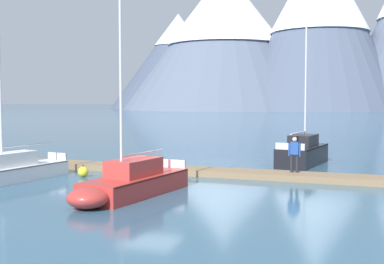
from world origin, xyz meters
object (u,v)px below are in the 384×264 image
at_px(sailboat_second_berth, 4,172).
at_px(sailboat_mid_dock_port, 130,182).
at_px(mooring_buoy_channel_marker, 83,172).
at_px(person_on_dock, 294,152).
at_px(sailboat_mid_dock_starboard, 305,152).

xyz_separation_m(sailboat_second_berth, sailboat_mid_dock_port, (6.77, -1.17, 0.04)).
bearing_deg(sailboat_second_berth, mooring_buoy_channel_marker, 47.08).
bearing_deg(person_on_dock, sailboat_mid_dock_starboard, 90.28).
relative_size(sailboat_mid_dock_port, sailboat_mid_dock_starboard, 1.13).
xyz_separation_m(sailboat_second_berth, mooring_buoy_channel_marker, (2.49, 2.68, -0.26)).
distance_m(person_on_dock, mooring_buoy_channel_marker, 10.27).
bearing_deg(sailboat_second_berth, sailboat_mid_dock_port, -9.78).
bearing_deg(sailboat_mid_dock_starboard, sailboat_second_berth, -137.77).
xyz_separation_m(sailboat_second_berth, sailboat_mid_dock_starboard, (12.34, 11.20, 0.17)).
relative_size(sailboat_second_berth, mooring_buoy_channel_marker, 12.15).
bearing_deg(mooring_buoy_channel_marker, sailboat_mid_dock_starboard, 40.88).
relative_size(sailboat_mid_dock_starboard, person_on_dock, 4.81).
relative_size(sailboat_mid_dock_port, mooring_buoy_channel_marker, 15.45).
xyz_separation_m(sailboat_mid_dock_starboard, mooring_buoy_channel_marker, (-9.85, -8.53, -0.43)).
bearing_deg(person_on_dock, mooring_buoy_channel_marker, -165.11).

